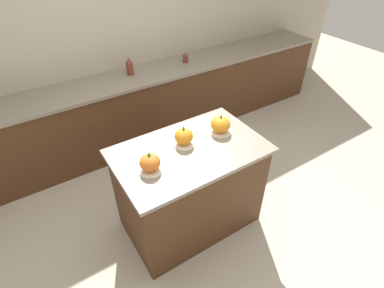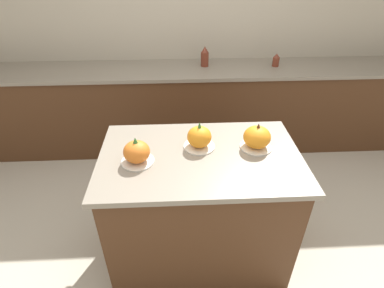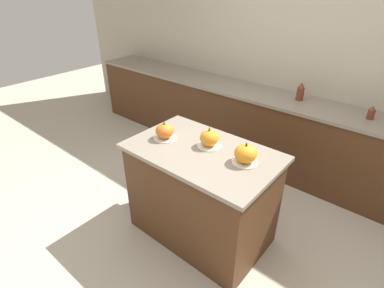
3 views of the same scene
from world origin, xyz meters
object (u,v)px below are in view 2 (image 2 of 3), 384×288
pumpkin_cake_center (200,138)px  pumpkin_cake_right (257,138)px  pumpkin_cake_left (137,152)px  bottle_short (276,60)px  bottle_tall (205,57)px

pumpkin_cake_center → pumpkin_cake_right: (0.36, -0.02, 0.00)m
pumpkin_cake_center → pumpkin_cake_left: bearing=-160.0°
pumpkin_cake_right → bottle_short: (0.54, 1.46, 0.00)m
bottle_short → pumpkin_cake_left: bearing=-129.1°
pumpkin_cake_left → pumpkin_cake_center: (0.38, 0.14, 0.00)m
pumpkin_cake_center → bottle_tall: size_ratio=0.97×
pumpkin_cake_left → pumpkin_cake_right: bearing=8.8°
pumpkin_cake_right → bottle_tall: (-0.20, 1.50, 0.04)m
bottle_tall → bottle_short: bottle_tall is taller
pumpkin_cake_right → bottle_tall: bottle_tall is taller
pumpkin_cake_left → bottle_tall: size_ratio=0.96×
pumpkin_cake_center → pumpkin_cake_right: bearing=-3.8°
pumpkin_cake_center → bottle_tall: bearing=83.9°
pumpkin_cake_left → pumpkin_cake_right: 0.75m
pumpkin_cake_left → bottle_tall: bearing=71.6°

